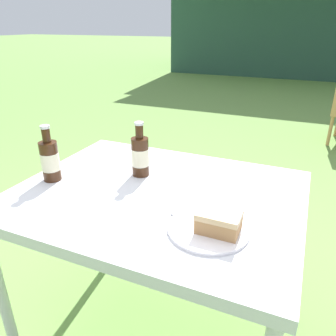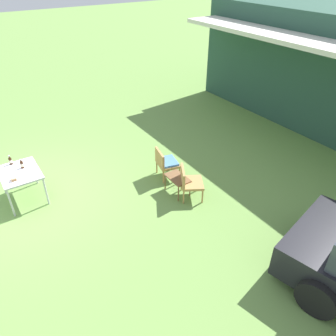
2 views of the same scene
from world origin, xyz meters
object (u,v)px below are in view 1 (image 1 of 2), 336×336
patio_table (157,206)px  cola_bottle_far (50,160)px  cola_bottle_near (140,155)px  cake_on_plate (214,224)px

patio_table → cola_bottle_far: cola_bottle_far is taller
patio_table → cola_bottle_near: cola_bottle_near is taller
patio_table → cola_bottle_near: size_ratio=4.66×
cola_bottle_near → patio_table: bearing=-40.8°
patio_table → cola_bottle_near: (-0.12, 0.10, 0.14)m
patio_table → cola_bottle_far: bearing=-170.1°
cake_on_plate → cola_bottle_near: size_ratio=1.11×
patio_table → cake_on_plate: (0.26, -0.16, 0.09)m
cola_bottle_near → cake_on_plate: bearing=-34.9°
cake_on_plate → cola_bottle_far: bearing=172.5°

